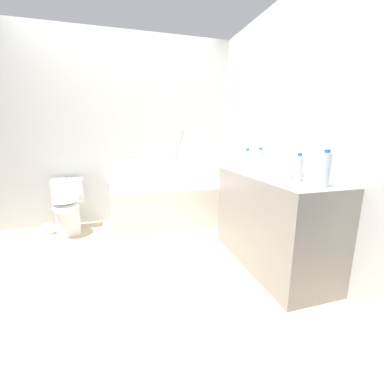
{
  "coord_description": "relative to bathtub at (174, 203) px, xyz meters",
  "views": [
    {
      "loc": [
        -0.11,
        -2.27,
        1.21
      ],
      "look_at": [
        0.63,
        0.24,
        0.59
      ],
      "focal_mm": 23.51,
      "sensor_mm": 36.0,
      "label": 1
    }
  ],
  "objects": [
    {
      "name": "ground_plane",
      "position": [
        -0.57,
        -0.93,
        -0.28
      ],
      "size": [
        3.92,
        3.92,
        0.0
      ],
      "primitive_type": "plane",
      "color": "#C1AD8E"
    },
    {
      "name": "wall_back_tiled",
      "position": [
        -0.57,
        0.39,
        0.94
      ],
      "size": [
        3.32,
        0.1,
        2.45
      ],
      "primitive_type": "cube",
      "color": "silver",
      "rests_on": "ground_plane"
    },
    {
      "name": "wall_right_mirror",
      "position": [
        0.94,
        -0.93,
        0.94
      ],
      "size": [
        0.1,
        2.93,
        2.45
      ],
      "primitive_type": "cube",
      "color": "silver",
      "rests_on": "ground_plane"
    },
    {
      "name": "bathtub",
      "position": [
        0.0,
        0.0,
        0.0
      ],
      "size": [
        1.6,
        0.67,
        1.23
      ],
      "color": "white",
      "rests_on": "ground_plane"
    },
    {
      "name": "toilet",
      "position": [
        -1.31,
        0.02,
        0.05
      ],
      "size": [
        0.35,
        0.51,
        0.66
      ],
      "rotation": [
        0.0,
        0.0,
        -1.56
      ],
      "color": "white",
      "rests_on": "ground_plane"
    },
    {
      "name": "vanity_counter",
      "position": [
        0.63,
        -1.32,
        0.14
      ],
      "size": [
        0.52,
        1.27,
        0.84
      ],
      "primitive_type": "cube",
      "color": "gray",
      "rests_on": "ground_plane"
    },
    {
      "name": "sink_basin",
      "position": [
        0.61,
        -1.4,
        0.58
      ],
      "size": [
        0.29,
        0.29,
        0.04
      ],
      "primitive_type": "cylinder",
      "color": "white",
      "rests_on": "vanity_counter"
    },
    {
      "name": "sink_faucet",
      "position": [
        0.78,
        -1.4,
        0.59
      ],
      "size": [
        0.12,
        0.15,
        0.08
      ],
      "color": "#AAAAB0",
      "rests_on": "vanity_counter"
    },
    {
      "name": "water_bottle_0",
      "position": [
        0.64,
        -0.79,
        0.66
      ],
      "size": [
        0.07,
        0.07,
        0.2
      ],
      "color": "silver",
      "rests_on": "vanity_counter"
    },
    {
      "name": "water_bottle_1",
      "position": [
        0.67,
        -1.83,
        0.68
      ],
      "size": [
        0.07,
        0.07,
        0.25
      ],
      "color": "silver",
      "rests_on": "vanity_counter"
    },
    {
      "name": "water_bottle_2",
      "position": [
        0.64,
        -1.6,
        0.66
      ],
      "size": [
        0.06,
        0.06,
        0.21
      ],
      "color": "silver",
      "rests_on": "vanity_counter"
    },
    {
      "name": "water_bottle_3",
      "position": [
        0.69,
        -0.96,
        0.66
      ],
      "size": [
        0.06,
        0.06,
        0.22
      ],
      "color": "silver",
      "rests_on": "vanity_counter"
    },
    {
      "name": "drinking_glass_0",
      "position": [
        0.68,
        -1.13,
        0.6
      ],
      "size": [
        0.07,
        0.07,
        0.08
      ],
      "primitive_type": "cylinder",
      "color": "white",
      "rests_on": "vanity_counter"
    },
    {
      "name": "drinking_glass_1",
      "position": [
        0.65,
        -0.88,
        0.61
      ],
      "size": [
        0.07,
        0.07,
        0.1
      ],
      "primitive_type": "cylinder",
      "color": "white",
      "rests_on": "vanity_counter"
    },
    {
      "name": "toilet_paper_roll",
      "position": [
        -1.55,
        0.04,
        -0.22
      ],
      "size": [
        0.11,
        0.11,
        0.12
      ],
      "primitive_type": "cylinder",
      "color": "white",
      "rests_on": "ground_plane"
    }
  ]
}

